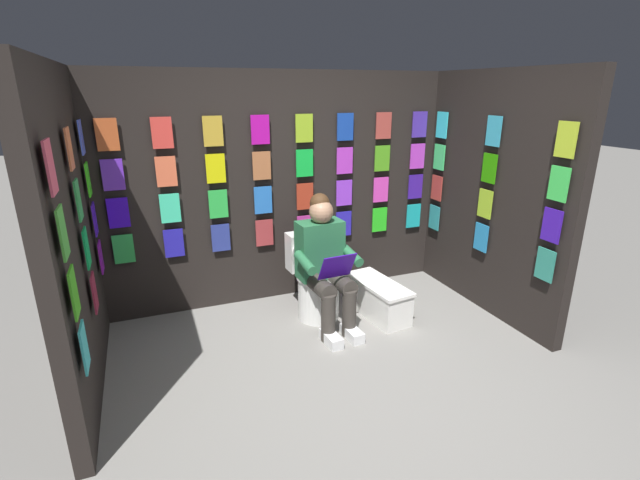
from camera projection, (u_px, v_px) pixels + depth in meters
The scene contains 7 objects.
ground_plane at pixel (367, 402), 3.10m from camera, with size 30.00×30.00×0.00m, color gray.
display_wall_back at pixel (282, 189), 4.43m from camera, with size 3.48×0.14×2.21m.
display_wall_left at pixel (493, 195), 4.17m from camera, with size 0.14×1.85×2.21m.
display_wall_right at pixel (71, 239), 2.96m from camera, with size 0.14×1.85×2.21m.
toilet at pixel (315, 282), 4.23m from camera, with size 0.42×0.56×0.77m.
person_reading at pixel (326, 263), 3.95m from camera, with size 0.54×0.70×1.19m.
comic_longbox_near at pixel (378, 298), 4.26m from camera, with size 0.38×0.76×0.33m.
Camera 1 is at (1.25, 2.29, 2.04)m, focal length 25.43 mm.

